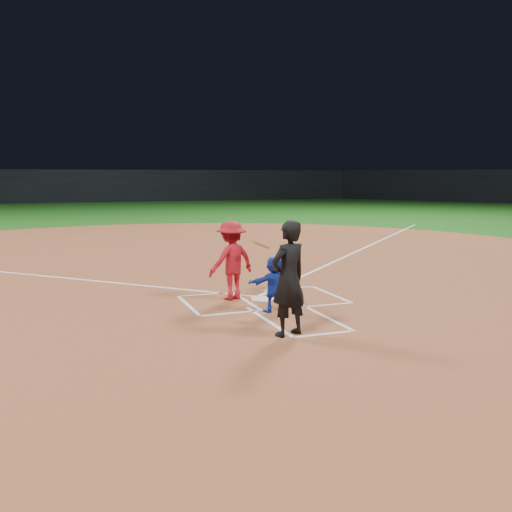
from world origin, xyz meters
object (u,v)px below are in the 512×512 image
object	(u,v)px
umpire	(289,278)
batter_at_plate	(232,260)
catcher	(274,284)
home_plate	(263,299)

from	to	relation	value
umpire	batter_at_plate	size ratio (longest dim) A/B	1.14
umpire	catcher	bearing A→B (deg)	-123.03
catcher	umpire	world-z (taller)	umpire
catcher	batter_at_plate	distance (m)	1.41
umpire	home_plate	bearing A→B (deg)	-121.31
catcher	batter_at_plate	world-z (taller)	batter_at_plate
catcher	home_plate	bearing A→B (deg)	-104.57
catcher	umpire	size ratio (longest dim) A/B	0.57
home_plate	umpire	distance (m)	2.86
catcher	batter_at_plate	bearing A→B (deg)	-77.45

